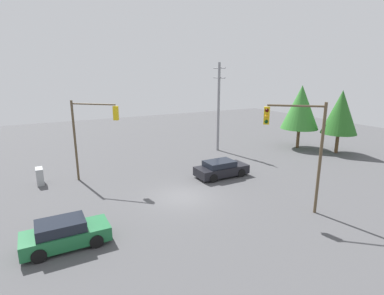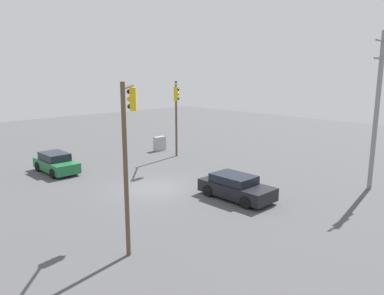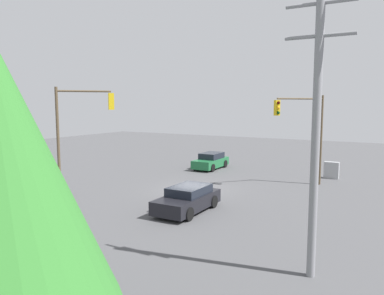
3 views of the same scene
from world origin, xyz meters
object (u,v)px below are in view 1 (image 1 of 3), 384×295
sedan_dark (221,169)px  electrical_cabinet (40,176)px  traffic_signal_main (91,127)px  traffic_signal_cross (300,139)px  sedan_green (65,234)px

sedan_dark → electrical_cabinet: size_ratio=3.40×
electrical_cabinet → traffic_signal_main: bearing=70.9°
sedan_dark → traffic_signal_main: 10.97m
traffic_signal_cross → electrical_cabinet: traffic_signal_cross is taller
sedan_green → traffic_signal_cross: size_ratio=0.61×
sedan_dark → electrical_cabinet: (-5.24, -13.45, -0.02)m
traffic_signal_main → electrical_cabinet: size_ratio=4.93×
traffic_signal_cross → sedan_green: bearing=30.4°
electrical_cabinet → traffic_signal_cross: bearing=47.4°
sedan_dark → traffic_signal_cross: bearing=3.5°
sedan_dark → sedan_green: sedan_green is taller
sedan_green → traffic_signal_main: bearing=160.5°
sedan_green → electrical_cabinet: sedan_green is taller
traffic_signal_main → traffic_signal_cross: size_ratio=0.94×
traffic_signal_main → sedan_green: bearing=-67.7°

